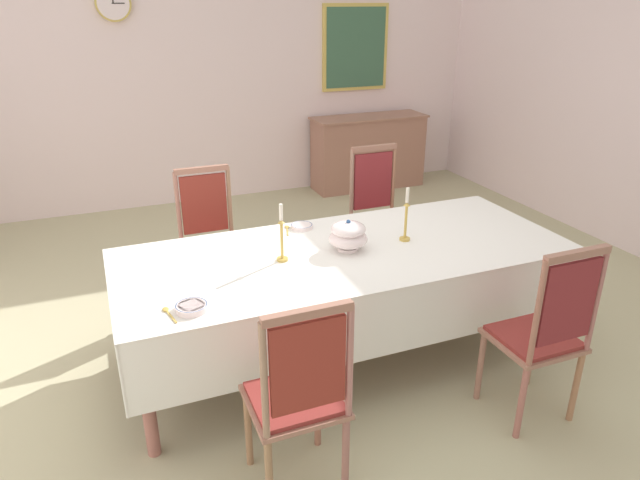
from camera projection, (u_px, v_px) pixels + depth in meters
ground at (332, 340)px, 4.10m from camera, size 6.44×6.80×0.04m
back_wall at (212, 46)px, 6.34m from camera, size 6.44×0.08×3.52m
dining_table at (346, 260)px, 3.63m from camera, size 2.84×1.15×0.77m
tablecloth at (346, 265)px, 3.65m from camera, size 2.86×1.17×0.43m
chair_south_a at (299, 395)px, 2.62m from camera, size 0.44×0.42×1.08m
chair_north_a at (210, 240)px, 4.29m from camera, size 0.44×0.42×1.10m
chair_south_b at (544, 331)px, 3.11m from camera, size 0.44×0.42×1.10m
chair_north_b at (378, 214)px, 4.78m from camera, size 0.44×0.42×1.13m
soup_tureen at (348, 235)px, 3.57m from camera, size 0.25×0.25×0.20m
candlestick_west at (282, 238)px, 3.40m from camera, size 0.07×0.07×0.36m
candlestick_east at (406, 219)px, 3.69m from camera, size 0.07×0.07×0.36m
bowl_near_left at (302, 226)px, 3.94m from camera, size 0.15×0.15×0.03m
bowl_near_right at (191, 307)px, 2.90m from camera, size 0.17×0.17×0.03m
spoon_primary at (287, 228)px, 3.93m from camera, size 0.06×0.17×0.01m
spoon_secondary at (167, 311)px, 2.89m from camera, size 0.05×0.18×0.01m
sideboard at (368, 152)px, 7.21m from camera, size 1.44×0.48×0.90m
mounted_clock at (113, 3)px, 5.77m from camera, size 0.35×0.06×0.35m
framed_painting at (355, 48)px, 6.91m from camera, size 0.85×0.05×1.00m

